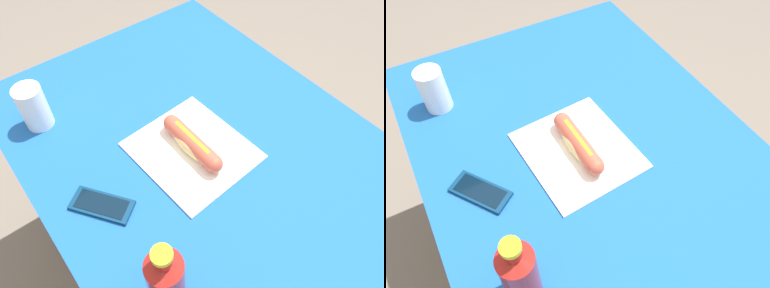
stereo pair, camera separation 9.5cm
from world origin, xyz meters
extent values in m
plane|color=#6B6056|center=(0.00, 0.00, 0.00)|extent=(6.00, 6.00, 0.00)
cylinder|color=brown|center=(-0.50, -0.32, 0.37)|extent=(0.07, 0.07, 0.74)
cylinder|color=brown|center=(-0.50, 0.32, 0.37)|extent=(0.07, 0.07, 0.74)
cylinder|color=brown|center=(0.50, 0.32, 0.37)|extent=(0.07, 0.07, 0.74)
cube|color=brown|center=(0.00, 0.00, 0.76)|extent=(1.17, 0.80, 0.03)
cube|color=#19519E|center=(0.00, 0.00, 0.77)|extent=(1.23, 0.86, 0.00)
cube|color=white|center=(-0.03, -0.03, 0.78)|extent=(0.31, 0.29, 0.01)
ellipsoid|color=#E5BC75|center=(-0.03, -0.03, 0.81)|extent=(0.17, 0.06, 0.05)
cylinder|color=#BC4C38|center=(-0.03, -0.03, 0.81)|extent=(0.17, 0.05, 0.05)
sphere|color=#BC4C38|center=(0.06, -0.03, 0.81)|extent=(0.05, 0.05, 0.05)
sphere|color=#BC4C38|center=(-0.12, -0.03, 0.81)|extent=(0.05, 0.05, 0.05)
cube|color=yellow|center=(-0.03, -0.03, 0.83)|extent=(0.13, 0.01, 0.00)
cube|color=#0A2D4C|center=(-0.03, -0.30, 0.78)|extent=(0.16, 0.14, 0.01)
cube|color=black|center=(-0.03, -0.30, 0.79)|extent=(0.13, 0.11, 0.00)
cylinder|color=maroon|center=(0.24, -0.30, 0.86)|extent=(0.07, 0.07, 0.18)
cone|color=maroon|center=(0.24, -0.30, 0.96)|extent=(0.07, 0.07, 0.02)
cylinder|color=maroon|center=(0.24, -0.30, 0.98)|extent=(0.03, 0.03, 0.02)
cylinder|color=yellow|center=(0.24, -0.30, 1.00)|extent=(0.04, 0.04, 0.01)
cylinder|color=white|center=(-0.37, -0.31, 0.84)|extent=(0.07, 0.07, 0.13)
camera|label=1|loc=(0.44, -0.39, 1.56)|focal=34.55mm
camera|label=2|loc=(0.49, -0.31, 1.56)|focal=34.55mm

